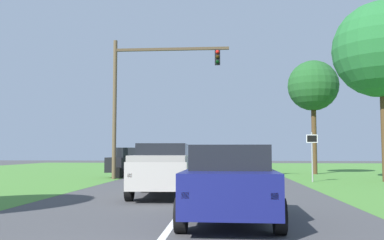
% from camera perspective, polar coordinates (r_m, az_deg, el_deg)
% --- Properties ---
extents(ground_plane, '(120.00, 120.00, 0.00)m').
position_cam_1_polar(ground_plane, '(15.71, 0.04, -10.29)').
color(ground_plane, '#424244').
extents(red_suv_near, '(2.27, 4.55, 1.79)m').
position_cam_1_polar(red_suv_near, '(10.10, 5.14, -8.19)').
color(red_suv_near, navy).
rests_on(red_suv_near, ground_plane).
extents(pickup_truck_lead, '(2.35, 5.12, 1.93)m').
position_cam_1_polar(pickup_truck_lead, '(15.62, -3.90, -6.66)').
color(pickup_truck_lead, '#B7B2A8').
rests_on(pickup_truck_lead, ground_plane).
extents(traffic_light, '(7.04, 0.40, 8.42)m').
position_cam_1_polar(traffic_light, '(25.69, -6.71, 4.34)').
color(traffic_light, brown).
rests_on(traffic_light, ground_plane).
extents(keep_moving_sign, '(0.60, 0.09, 2.69)m').
position_cam_1_polar(keep_moving_sign, '(23.83, 15.92, -3.94)').
color(keep_moving_sign, gray).
rests_on(keep_moving_sign, ground_plane).
extents(oak_tree_right, '(5.36, 5.36, 10.00)m').
position_cam_1_polar(oak_tree_right, '(26.04, 24.25, 8.66)').
color(oak_tree_right, '#4C351E').
rests_on(oak_tree_right, ground_plane).
extents(crossing_suv_far, '(4.68, 2.06, 1.89)m').
position_cam_1_polar(crossing_suv_far, '(26.98, -6.56, -5.66)').
color(crossing_suv_far, black).
rests_on(crossing_suv_far, ground_plane).
extents(extra_tree_1, '(3.71, 3.71, 8.35)m').
position_cam_1_polar(extra_tree_1, '(32.46, 16.04, 4.41)').
color(extra_tree_1, '#4C351E').
rests_on(extra_tree_1, ground_plane).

